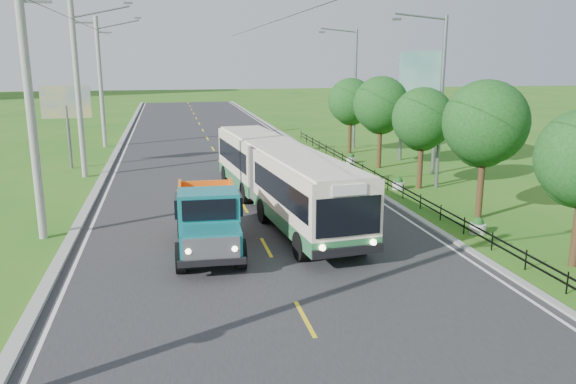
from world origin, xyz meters
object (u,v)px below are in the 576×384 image
object	(u,v)px
tree_fifth	(381,107)
billboard_right	(419,83)
pole_far	(101,82)
tree_third	(485,127)
planter_far	(351,159)
tree_fourth	(422,122)
streetlight_mid	(439,96)
billboard_left	(66,107)
planter_near	(478,226)
pole_mid	(78,90)
streetlight_far	(353,85)
dump_truck	(208,215)
planter_mid	(398,184)
pole_near	(31,107)
tree_back	(351,103)

from	to	relation	value
tree_fifth	billboard_right	xyz separation A→B (m)	(2.44, -0.14, 1.49)
pole_far	tree_third	bearing A→B (deg)	-53.91
billboard_right	planter_far	bearing A→B (deg)	151.61
tree_third	tree_fourth	xyz separation A→B (m)	(-0.00, 6.00, -0.40)
streetlight_mid	billboard_left	size ratio (longest dim) A/B	1.74
planter_near	pole_mid	bearing A→B (deg)	138.35
pole_mid	streetlight_mid	xyz separation A→B (m)	(18.90, -7.00, -0.19)
pole_far	planter_far	bearing A→B (deg)	-33.12
streetlight_far	planter_far	world-z (taller)	streetlight_far
planter_far	dump_truck	world-z (taller)	dump_truck
streetlight_far	planter_far	bearing A→B (deg)	-108.80
pole_far	tree_fifth	size ratio (longest dim) A/B	1.72
streetlight_mid	planter_mid	size ratio (longest dim) A/B	13.54
planter_far	billboard_left	world-z (taller)	billboard_left
pole_near	tree_third	distance (m)	18.17
pole_mid	planter_mid	bearing A→B (deg)	-22.54
streetlight_far	dump_truck	distance (m)	25.58
tree_fifth	planter_near	size ratio (longest dim) A/B	8.66
planter_near	billboard_right	xyz separation A→B (m)	(3.70, 14.00, 5.06)
pole_mid	pole_far	distance (m)	12.00
tree_third	planter_far	world-z (taller)	tree_third
tree_third	streetlight_mid	xyz separation A→B (m)	(0.79, 5.86, 0.92)
tree_fifth	streetlight_far	bearing A→B (deg)	84.29
planter_near	billboard_left	xyz separation A→B (m)	(-18.10, 18.00, 3.58)
tree_fourth	tree_fifth	xyz separation A→B (m)	(0.00, 6.00, 0.27)
tree_third	planter_near	xyz separation A→B (m)	(-1.26, -2.14, -3.70)
planter_mid	billboard_left	size ratio (longest dim) A/B	0.13
planter_mid	dump_truck	distance (m)	13.34
planter_far	pole_mid	bearing A→B (deg)	-176.61
tree_third	dump_truck	xyz separation A→B (m)	(-11.94, -2.05, -2.61)
pole_mid	tree_fourth	world-z (taller)	pole_mid
pole_far	tree_back	bearing A→B (deg)	-20.74
tree_third	billboard_right	world-z (taller)	billboard_right
pole_near	billboard_left	size ratio (longest dim) A/B	1.92
tree_back	streetlight_far	xyz separation A→B (m)	(0.79, 1.86, 1.25)
pole_near	tree_back	xyz separation A→B (m)	(18.12, 17.14, -1.44)
tree_third	pole_far	bearing A→B (deg)	126.09
pole_far	billboard_right	world-z (taller)	pole_far
pole_far	dump_truck	bearing A→B (deg)	-77.07
tree_back	tree_fifth	bearing A→B (deg)	-90.00
streetlight_far	tree_back	bearing A→B (deg)	-112.92
pole_mid	tree_back	size ratio (longest dim) A/B	1.82
tree_fourth	tree_fifth	bearing A→B (deg)	90.00
pole_far	tree_back	distance (m)	19.43
tree_fifth	planter_far	bearing A→B (deg)	124.05
pole_near	pole_mid	size ratio (longest dim) A/B	1.00
streetlight_mid	streetlight_far	bearing A→B (deg)	90.00
tree_fifth	dump_truck	bearing A→B (deg)	-130.37
streetlight_far	pole_near	bearing A→B (deg)	-134.86
tree_back	dump_truck	distance (m)	23.45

